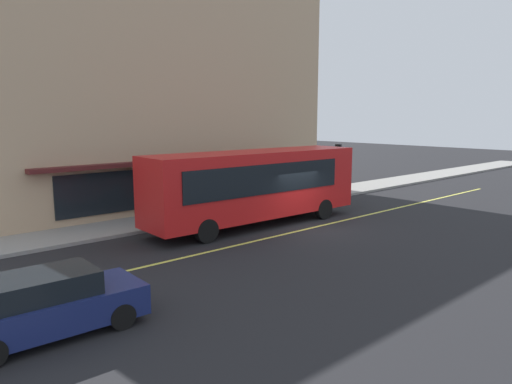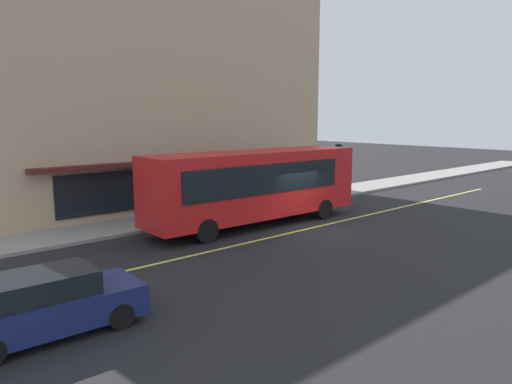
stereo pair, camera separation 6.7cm
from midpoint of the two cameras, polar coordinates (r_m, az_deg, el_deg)
name	(u,v)px [view 2 (the right image)]	position (r m, az deg, el deg)	size (l,w,h in m)	color
ground	(310,228)	(21.92, 6.68, -4.37)	(120.00, 120.00, 0.00)	black
sidewalk	(233,209)	(25.95, -2.70, -2.03)	(80.00, 2.90, 0.15)	gray
lane_centre_stripe	(310,228)	(21.92, 6.68, -4.36)	(36.00, 0.16, 0.01)	#D8D14C
storefront_building	(128,88)	(30.09, -15.09, 12.09)	(21.90, 11.66, 13.62)	tan
bus	(256,184)	(22.03, 0.07, 1.02)	(11.19, 2.84, 3.50)	red
traffic_light	(339,157)	(30.46, 10.06, 4.17)	(0.30, 0.52, 3.20)	#2D2D33
car_navy	(46,304)	(12.36, -23.84, -12.31)	(4.35, 1.97, 1.52)	navy
pedestrian_waiting	(141,201)	(22.97, -13.68, -1.06)	(0.34, 0.34, 1.65)	black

